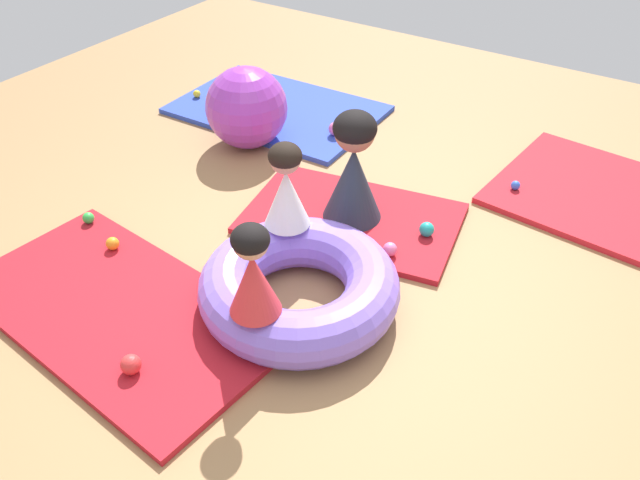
% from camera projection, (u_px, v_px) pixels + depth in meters
% --- Properties ---
extents(ground_plane, '(8.00, 8.00, 0.00)m').
position_uv_depth(ground_plane, '(318.00, 312.00, 3.46)').
color(ground_plane, '#9E7549').
extents(gym_mat_near_right, '(1.86, 1.11, 0.04)m').
position_uv_depth(gym_mat_near_right, '(120.00, 311.00, 3.44)').
color(gym_mat_near_right, '#B21923').
rests_on(gym_mat_near_right, ground).
extents(gym_mat_near_left, '(1.64, 1.10, 0.04)m').
position_uv_depth(gym_mat_near_left, '(277.00, 110.00, 5.33)').
color(gym_mat_near_left, '#2D47B7').
rests_on(gym_mat_near_left, ground).
extents(gym_mat_far_right, '(1.43, 1.27, 0.04)m').
position_uv_depth(gym_mat_far_right, '(603.00, 197.00, 4.30)').
color(gym_mat_far_right, red).
rests_on(gym_mat_far_right, ground).
extents(gym_mat_front, '(1.45, 1.06, 0.04)m').
position_uv_depth(gym_mat_front, '(352.00, 218.00, 4.11)').
color(gym_mat_front, '#B21923').
rests_on(gym_mat_front, ground).
extents(inflatable_cushion, '(1.06, 1.06, 0.29)m').
position_uv_depth(inflatable_cushion, '(299.00, 287.00, 3.40)').
color(inflatable_cushion, '#8466E0').
rests_on(inflatable_cushion, ground).
extents(child_in_white, '(0.30, 0.30, 0.50)m').
position_uv_depth(child_in_white, '(286.00, 186.00, 3.46)').
color(child_in_white, white).
rests_on(child_in_white, inflatable_cushion).
extents(child_in_red, '(0.28, 0.28, 0.48)m').
position_uv_depth(child_in_red, '(253.00, 271.00, 2.91)').
color(child_in_red, red).
rests_on(child_in_red, inflatable_cushion).
extents(adult_seated, '(0.52, 0.52, 0.72)m').
position_uv_depth(adult_seated, '(353.00, 168.00, 3.89)').
color(adult_seated, '#232D3D').
rests_on(adult_seated, gym_mat_front).
extents(play_ball_pink, '(0.10, 0.10, 0.10)m').
position_uv_depth(play_ball_pink, '(335.00, 129.00, 4.91)').
color(play_ball_pink, pink).
rests_on(play_ball_pink, gym_mat_near_left).
extents(play_ball_teal, '(0.09, 0.09, 0.09)m').
position_uv_depth(play_ball_teal, '(427.00, 229.00, 3.91)').
color(play_ball_teal, teal).
rests_on(play_ball_teal, gym_mat_front).
extents(play_ball_green, '(0.07, 0.07, 0.07)m').
position_uv_depth(play_ball_green, '(88.00, 218.00, 4.02)').
color(play_ball_green, green).
rests_on(play_ball_green, gym_mat_near_right).
extents(play_ball_red, '(0.10, 0.10, 0.10)m').
position_uv_depth(play_ball_red, '(131.00, 364.00, 3.05)').
color(play_ball_red, red).
rests_on(play_ball_red, gym_mat_near_right).
extents(play_ball_blue, '(0.06, 0.06, 0.06)m').
position_uv_depth(play_ball_blue, '(516.00, 185.00, 4.32)').
color(play_ball_blue, blue).
rests_on(play_ball_blue, gym_mat_far_right).
extents(play_ball_orange, '(0.08, 0.08, 0.08)m').
position_uv_depth(play_ball_orange, '(113.00, 244.00, 3.80)').
color(play_ball_orange, orange).
rests_on(play_ball_orange, gym_mat_near_right).
extents(play_ball_yellow, '(0.06, 0.06, 0.06)m').
position_uv_depth(play_ball_yellow, '(197.00, 94.00, 5.45)').
color(play_ball_yellow, yellow).
rests_on(play_ball_yellow, gym_mat_near_left).
extents(play_ball_pink_second, '(0.08, 0.08, 0.08)m').
position_uv_depth(play_ball_pink_second, '(390.00, 249.00, 3.76)').
color(play_ball_pink_second, pink).
rests_on(play_ball_pink_second, gym_mat_front).
extents(exercise_ball_large, '(0.60, 0.60, 0.60)m').
position_uv_depth(exercise_ball_large, '(247.00, 108.00, 4.73)').
color(exercise_ball_large, purple).
rests_on(exercise_ball_large, ground).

